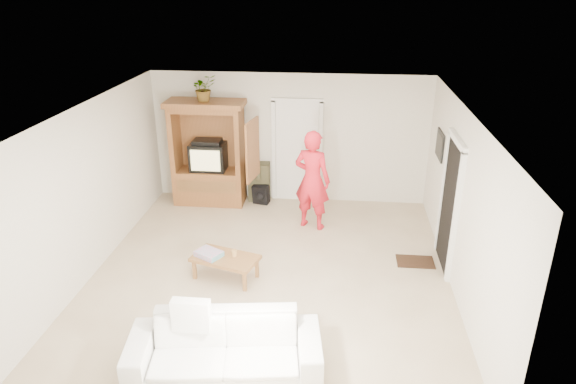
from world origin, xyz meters
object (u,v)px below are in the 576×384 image
armoire (210,160)px  man (312,180)px  sofa (225,347)px  coffee_table (225,260)px

armoire → man: size_ratio=1.14×
sofa → man: bearing=70.9°
sofa → coffee_table: 2.02m
man → coffee_table: (-1.20, -1.90, -0.60)m
armoire → man: 2.31m
armoire → coffee_table: armoire is taller
armoire → man: armoire is taller
sofa → coffee_table: (-0.43, 1.97, -0.01)m
man → sofa: (-0.77, -3.88, -0.60)m
armoire → sofa: 5.03m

